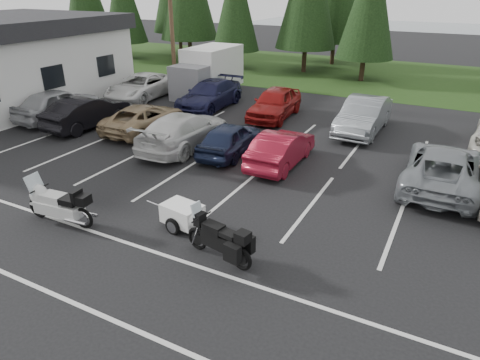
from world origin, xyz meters
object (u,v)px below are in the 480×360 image
(car_far_2, at_px, (275,103))
(touring_motorcycle, at_px, (58,201))
(car_near_2, at_px, (144,118))
(car_far_1, at_px, (210,95))
(car_near_3, at_px, (184,130))
(car_near_5, at_px, (281,148))
(adventure_motorcycle, at_px, (218,235))
(car_far_0, at_px, (141,87))
(car_near_6, at_px, (443,168))
(car_near_4, at_px, (230,138))
(car_far_3, at_px, (364,116))
(box_truck, at_px, (205,72))
(car_near_0, at_px, (58,104))
(cargo_trailer, at_px, (183,216))
(car_near_1, at_px, (87,112))
(utility_pole, at_px, (171,18))

(car_far_2, height_order, touring_motorcycle, car_far_2)
(car_near_2, xyz_separation_m, car_far_1, (0.59, 5.16, 0.10))
(car_far_2, distance_m, touring_motorcycle, 13.37)
(car_near_3, distance_m, car_near_5, 4.56)
(touring_motorcycle, bearing_deg, adventure_motorcycle, 1.20)
(car_near_5, distance_m, car_far_0, 13.34)
(car_near_6, height_order, car_far_2, car_far_2)
(car_near_6, height_order, car_far_1, car_far_1)
(car_near_4, distance_m, car_far_3, 7.05)
(car_near_4, height_order, car_far_2, car_far_2)
(car_near_5, bearing_deg, car_far_0, -26.91)
(box_truck, distance_m, car_near_5, 12.49)
(car_near_3, height_order, adventure_motorcycle, car_near_3)
(car_near_0, xyz_separation_m, car_far_3, (14.88, 5.33, -0.00))
(car_near_0, relative_size, adventure_motorcycle, 2.03)
(car_near_4, bearing_deg, car_near_0, -4.99)
(car_near_6, bearing_deg, car_far_2, -31.25)
(car_far_3, xyz_separation_m, adventure_motorcycle, (-0.87, -12.45, -0.10))
(box_truck, bearing_deg, car_near_0, -115.63)
(car_near_2, bearing_deg, car_far_3, -155.45)
(car_near_2, relative_size, car_near_5, 1.15)
(car_near_3, bearing_deg, car_far_0, -40.37)
(cargo_trailer, bearing_deg, car_near_3, 132.31)
(car_near_0, relative_size, cargo_trailer, 2.90)
(car_far_1, distance_m, cargo_trailer, 13.43)
(car_near_3, bearing_deg, touring_motorcycle, 92.16)
(box_truck, bearing_deg, car_far_0, -137.44)
(car_near_6, bearing_deg, car_far_1, -22.62)
(car_near_0, height_order, touring_motorcycle, car_near_0)
(car_near_2, relative_size, car_far_0, 0.89)
(car_near_5, bearing_deg, car_near_1, -0.74)
(car_near_2, bearing_deg, car_near_0, 2.62)
(car_near_4, bearing_deg, car_far_3, -131.41)
(adventure_motorcycle, bearing_deg, utility_pole, 139.20)
(car_far_0, bearing_deg, utility_pole, 61.56)
(car_far_0, xyz_separation_m, car_far_1, (4.96, 0.06, 0.02))
(car_near_5, distance_m, car_far_3, 5.99)
(box_truck, bearing_deg, car_far_1, -53.62)
(car_near_1, xyz_separation_m, car_near_4, (8.14, 0.06, -0.09))
(car_near_3, bearing_deg, car_near_6, -176.51)
(utility_pole, relative_size, car_far_3, 1.79)
(touring_motorcycle, bearing_deg, car_near_6, 33.65)
(car_near_0, distance_m, car_near_1, 2.44)
(car_near_0, xyz_separation_m, car_far_0, (1.01, 5.58, -0.08))
(car_near_1, xyz_separation_m, car_far_1, (3.55, 5.94, -0.00))
(utility_pole, bearing_deg, car_near_6, -23.96)
(adventure_motorcycle, bearing_deg, car_near_0, 163.46)
(car_near_3, height_order, car_near_4, car_near_3)
(car_far_2, bearing_deg, car_far_0, 176.43)
(car_near_1, relative_size, car_near_6, 0.87)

